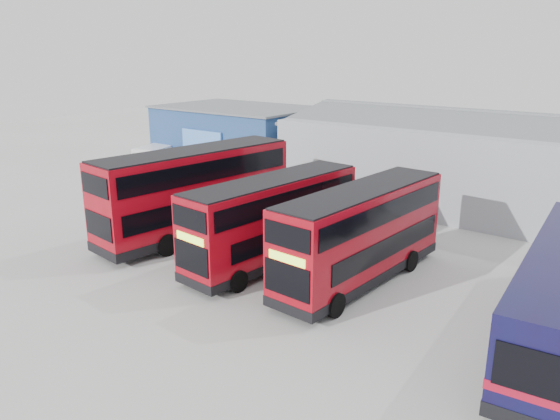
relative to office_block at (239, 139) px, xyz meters
The scene contains 7 objects.
ground_plane 22.94m from the office_block, 52.11° to the right, with size 120.00×120.00×0.00m, color #A3A39E.
office_block is the anchor object (origin of this frame).
maintenance_shed 22.09m from the office_block, ahead, with size 30.50×12.00×5.89m.
double_decker_left 16.28m from the office_block, 56.41° to the right, with size 3.94×11.15×4.62m.
double_decker_centre 20.22m from the office_block, 44.19° to the right, with size 3.12×9.63×4.01m.
double_decker_right 23.05m from the office_block, 35.87° to the right, with size 2.93×9.76×4.07m.
panel_van 6.29m from the office_block, 136.11° to the right, with size 3.34×5.40×2.21m.
Camera 1 is at (14.94, -14.59, 9.51)m, focal length 35.00 mm.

